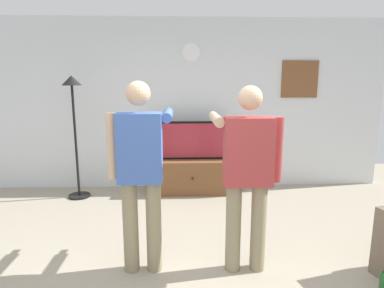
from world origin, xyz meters
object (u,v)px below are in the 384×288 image
(wall_clock, at_px, (191,52))
(television, at_px, (192,140))
(floor_lamp, at_px, (74,112))
(person_standing_nearer_couch, at_px, (247,169))
(person_standing_nearer_lamp, at_px, (141,168))
(tv_stand, at_px, (192,176))
(beverage_bottle, at_px, (383,285))
(framed_picture, at_px, (300,79))

(wall_clock, bearing_deg, television, -90.00)
(floor_lamp, bearing_deg, person_standing_nearer_couch, -43.26)
(person_standing_nearer_lamp, bearing_deg, tv_stand, 75.95)
(tv_stand, height_order, wall_clock, wall_clock)
(beverage_bottle, bearing_deg, wall_clock, 116.20)
(tv_stand, relative_size, wall_clock, 4.69)
(beverage_bottle, bearing_deg, person_standing_nearer_lamp, 165.62)
(floor_lamp, xyz_separation_m, beverage_bottle, (3.18, -2.49, -1.17))
(floor_lamp, relative_size, person_standing_nearer_lamp, 1.04)
(person_standing_nearer_lamp, distance_m, beverage_bottle, 2.23)
(framed_picture, relative_size, person_standing_nearer_couch, 0.34)
(television, height_order, floor_lamp, floor_lamp)
(framed_picture, bearing_deg, tv_stand, -170.35)
(framed_picture, distance_m, person_standing_nearer_lamp, 3.43)
(person_standing_nearer_lamp, bearing_deg, wall_clock, 77.56)
(wall_clock, height_order, person_standing_nearer_couch, wall_clock)
(floor_lamp, xyz_separation_m, person_standing_nearer_lamp, (1.19, -1.98, -0.31))
(television, height_order, framed_picture, framed_picture)
(television, relative_size, person_standing_nearer_couch, 0.61)
(person_standing_nearer_lamp, xyz_separation_m, beverage_bottle, (1.99, -0.51, -0.86))
(television, bearing_deg, person_standing_nearer_couch, -79.48)
(tv_stand, bearing_deg, framed_picture, 9.65)
(tv_stand, height_order, beverage_bottle, tv_stand)
(television, xyz_separation_m, framed_picture, (1.74, 0.25, 0.94))
(framed_picture, distance_m, floor_lamp, 3.52)
(tv_stand, distance_m, floor_lamp, 2.02)
(framed_picture, xyz_separation_m, beverage_bottle, (-0.28, -2.96, -1.64))
(wall_clock, bearing_deg, beverage_bottle, -63.80)
(tv_stand, distance_m, wall_clock, 1.93)
(tv_stand, bearing_deg, television, 90.00)
(framed_picture, relative_size, beverage_bottle, 1.93)
(tv_stand, relative_size, person_standing_nearer_lamp, 0.75)
(framed_picture, height_order, floor_lamp, framed_picture)
(tv_stand, bearing_deg, person_standing_nearer_couch, -79.26)
(television, distance_m, beverage_bottle, 3.15)
(floor_lamp, height_order, person_standing_nearer_couch, floor_lamp)
(tv_stand, xyz_separation_m, beverage_bottle, (1.45, -2.66, -0.14))
(floor_lamp, bearing_deg, tv_stand, 5.50)
(tv_stand, distance_m, person_standing_nearer_couch, 2.33)
(tv_stand, xyz_separation_m, floor_lamp, (-1.72, -0.17, 1.03))
(wall_clock, bearing_deg, person_standing_nearer_lamp, -102.44)
(framed_picture, relative_size, floor_lamp, 0.32)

